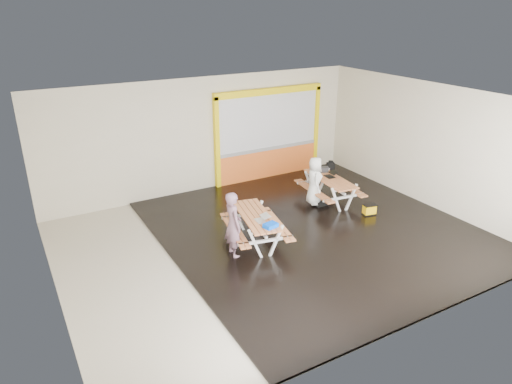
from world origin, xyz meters
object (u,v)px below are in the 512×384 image
backpack (330,167)px  laptop_left (262,219)px  person_right (315,181)px  blue_pouch (271,225)px  picnic_table_right (330,184)px  toolbox (322,169)px  laptop_right (331,175)px  fluke_bag (369,210)px  dark_case (321,202)px  picnic_table_left (256,222)px  person_left (233,225)px

backpack → laptop_left: bearing=-148.7°
person_right → blue_pouch: person_right is taller
backpack → picnic_table_right: bearing=-128.7°
toolbox → backpack: bearing=30.3°
blue_pouch → toolbox: toolbox is taller
laptop_right → backpack: size_ratio=0.91×
blue_pouch → picnic_table_right: bearing=30.4°
laptop_right → backpack: (0.61, 0.79, -0.11)m
laptop_right → fluke_bag: bearing=-77.8°
dark_case → fluke_bag: 1.42m
picnic_table_left → person_right: (2.54, 1.10, 0.21)m
picnic_table_left → person_left: person_left is taller
blue_pouch → toolbox: bearing=36.2°
person_left → backpack: 5.09m
person_left → blue_pouch: 0.85m
picnic_table_left → backpack: backpack is taller
picnic_table_left → blue_pouch: blue_pouch is taller
picnic_table_left → toolbox: 3.64m
person_left → dark_case: size_ratio=3.87×
person_right → blue_pouch: 3.15m
picnic_table_left → person_right: person_right is taller
laptop_left → fluke_bag: bearing=2.7°
laptop_right → picnic_table_right: bearing=-137.7°
picnic_table_left → picnic_table_right: 3.30m
person_left → fluke_bag: size_ratio=4.10×
toolbox → fluke_bag: toolbox is taller
person_right → toolbox: person_right is taller
toolbox → fluke_bag: 1.97m
person_right → fluke_bag: bearing=-118.3°
picnic_table_left → picnic_table_right: size_ratio=1.05×
laptop_left → laptop_right: 3.58m
person_right → blue_pouch: bearing=150.0°
laptop_left → dark_case: laptop_left is taller
picnic_table_left → person_left: (-0.74, -0.26, 0.22)m
picnic_table_left → toolbox: size_ratio=5.53×
person_left → laptop_left: person_left is taller
person_left → laptop_left: 0.72m
laptop_left → backpack: backpack is taller
laptop_right → dark_case: bearing=-159.3°
laptop_left → laptop_right: laptop_right is taller
blue_pouch → laptop_left: bearing=89.4°
picnic_table_left → toolbox: toolbox is taller
laptop_right → toolbox: 0.45m
backpack → person_left: bearing=-153.6°
picnic_table_left → fluke_bag: size_ratio=5.61×
blue_pouch → dark_case: bearing=32.3°
picnic_table_right → person_right: person_right is taller
blue_pouch → fluke_bag: (3.53, 0.55, -0.63)m
picnic_table_left → person_right: size_ratio=1.57×
person_left → fluke_bag: bearing=-84.8°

